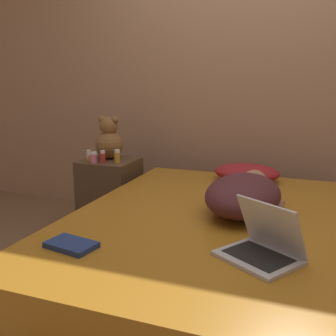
{
  "coord_description": "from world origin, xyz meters",
  "views": [
    {
      "loc": [
        0.47,
        -1.94,
        1.18
      ],
      "look_at": [
        -0.36,
        0.25,
        0.66
      ],
      "focal_mm": 42.0,
      "sensor_mm": 36.0,
      "label": 1
    }
  ],
  "objects": [
    {
      "name": "bottle_amber",
      "position": [
        -0.91,
        0.63,
        0.62
      ],
      "size": [
        0.04,
        0.04,
        0.1
      ],
      "color": "gold",
      "rests_on": "nightstand"
    },
    {
      "name": "teddy_bear",
      "position": [
        -1.04,
        0.76,
        0.72
      ],
      "size": [
        0.22,
        0.22,
        0.34
      ],
      "color": "brown",
      "rests_on": "nightstand"
    },
    {
      "name": "bottle_orange",
      "position": [
        -1.12,
        0.6,
        0.6
      ],
      "size": [
        0.03,
        0.03,
        0.06
      ],
      "color": "orange",
      "rests_on": "nightstand"
    },
    {
      "name": "bottle_clear",
      "position": [
        -1.17,
        0.67,
        0.61
      ],
      "size": [
        0.04,
        0.04,
        0.07
      ],
      "color": "silver",
      "rests_on": "nightstand"
    },
    {
      "name": "ground_plane",
      "position": [
        0.0,
        0.0,
        0.0
      ],
      "size": [
        12.0,
        12.0,
        0.0
      ],
      "primitive_type": "plane",
      "color": "brown"
    },
    {
      "name": "pillow",
      "position": [
        0.04,
        0.81,
        0.53
      ],
      "size": [
        0.46,
        0.33,
        0.12
      ],
      "color": "maroon",
      "rests_on": "bed"
    },
    {
      "name": "book",
      "position": [
        -0.48,
        -0.61,
        0.49
      ],
      "size": [
        0.23,
        0.17,
        0.02
      ],
      "rotation": [
        0.0,
        0.0,
        -0.17
      ],
      "color": "navy",
      "rests_on": "bed"
    },
    {
      "name": "bottle_pink",
      "position": [
        -1.07,
        0.58,
        0.61
      ],
      "size": [
        0.06,
        0.06,
        0.08
      ],
      "color": "pink",
      "rests_on": "nightstand"
    },
    {
      "name": "person_lying",
      "position": [
        0.14,
        0.13,
        0.58
      ],
      "size": [
        0.41,
        0.74,
        0.21
      ],
      "rotation": [
        0.0,
        0.0,
        -0.02
      ],
      "color": "#4C2328",
      "rests_on": "bed"
    },
    {
      "name": "laptop",
      "position": [
        0.31,
        -0.42,
        0.53
      ],
      "size": [
        0.38,
        0.37,
        0.24
      ],
      "rotation": [
        0.0,
        0.0,
        -0.56
      ],
      "color": "silver",
      "rests_on": "bed"
    },
    {
      "name": "wall_back",
      "position": [
        0.0,
        1.29,
        1.3
      ],
      "size": [
        8.0,
        0.06,
        2.6
      ],
      "color": "tan",
      "rests_on": "ground_plane"
    },
    {
      "name": "nightstand",
      "position": [
        -1.02,
        0.71,
        0.29
      ],
      "size": [
        0.41,
        0.39,
        0.57
      ],
      "color": "brown",
      "rests_on": "ground_plane"
    },
    {
      "name": "bottle_red",
      "position": [
        -1.0,
        0.59,
        0.62
      ],
      "size": [
        0.04,
        0.04,
        0.09
      ],
      "color": "#B72D2D",
      "rests_on": "nightstand"
    },
    {
      "name": "bed",
      "position": [
        0.0,
        0.0,
        0.24
      ],
      "size": [
        1.51,
        2.02,
        0.48
      ],
      "color": "#2D2319",
      "rests_on": "ground_plane"
    }
  ]
}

